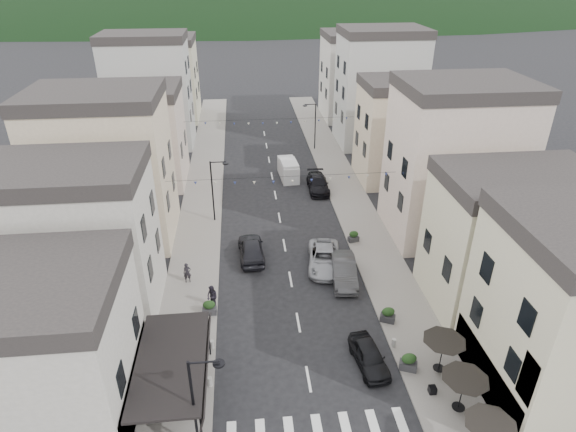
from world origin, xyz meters
name	(u,v)px	position (x,y,z in m)	size (l,w,h in m)	color
sidewalk_left	(203,194)	(-7.50, 32.00, 0.06)	(4.00, 76.00, 0.12)	slate
sidewalk_right	(344,187)	(7.50, 32.00, 0.06)	(4.00, 76.00, 0.12)	slate
boutique_building	(7,361)	(-15.50, 5.00, 4.00)	(12.00, 8.00, 8.00)	#AFABA0
boutique_awning	(176,362)	(-7.25, 5.00, 3.11)	(3.77, 7.50, 3.28)	black
buildings_row_left	(136,123)	(-14.50, 37.75, 6.12)	(10.20, 54.16, 14.00)	#AFABA0
buildings_row_right	(401,116)	(14.50, 36.59, 6.32)	(10.20, 54.16, 14.50)	beige
cafe_terrace	(464,382)	(7.70, 2.80, 2.36)	(2.50, 8.10, 2.53)	black
streetlamp_left_near	(199,398)	(-5.82, 2.00, 3.70)	(1.70, 0.56, 6.00)	black
streetlamp_left_far	(215,185)	(-5.82, 26.00, 3.70)	(1.70, 0.56, 6.00)	black
streetlamp_right_far	(313,122)	(5.82, 44.00, 3.70)	(1.70, 0.56, 6.00)	black
bollards	(310,380)	(0.00, 5.50, 0.42)	(11.66, 10.26, 0.60)	gray
bunting_near	(283,180)	(0.00, 22.00, 5.65)	(19.00, 0.28, 0.62)	black
bunting_far	(270,122)	(0.00, 38.00, 5.65)	(19.00, 0.28, 0.62)	black
parked_car_a	(369,356)	(3.79, 6.78, 0.68)	(1.61, 3.99, 1.36)	black
parked_car_b	(344,271)	(4.04, 15.56, 0.82)	(1.74, 5.00, 1.65)	#313133
parked_car_c	(324,258)	(2.87, 17.51, 0.76)	(2.52, 5.46, 1.52)	#95979D
parked_car_d	(318,184)	(4.60, 31.76, 0.74)	(2.08, 5.12, 1.49)	black
parked_car_e	(251,249)	(-2.87, 19.35, 0.84)	(1.99, 4.95, 1.69)	black
delivery_van	(288,169)	(1.81, 35.30, 1.05)	(2.09, 4.59, 2.14)	silver
pedestrian_a	(187,273)	(-7.79, 16.34, 0.92)	(0.59, 0.38, 1.60)	black
pedestrian_b	(212,297)	(-5.80, 13.13, 0.99)	(0.85, 0.66, 1.74)	black
planter_la	(183,382)	(-7.18, 5.95, 0.61)	(0.99, 0.66, 1.02)	#2A2A2C
planter_lb	(209,308)	(-6.00, 12.39, 0.65)	(0.98, 0.56, 1.08)	#313033
planter_ra	(409,362)	(6.00, 6.07, 0.68)	(1.17, 0.91, 1.16)	#2C2C2F
planter_rb	(388,315)	(6.00, 10.41, 0.66)	(1.13, 0.91, 1.11)	#28282A
planter_rc	(354,236)	(6.00, 20.86, 0.61)	(1.01, 0.73, 1.01)	#2D2D2F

